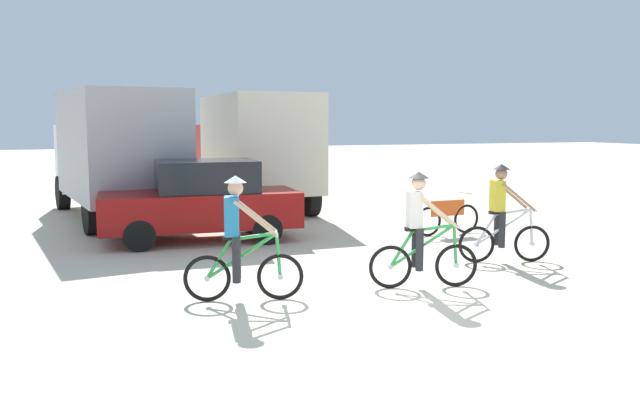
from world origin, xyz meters
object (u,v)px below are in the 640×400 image
object	(u,v)px
cyclist_orange_shirt	(239,243)
bicycle_spare	(448,218)
box_truck_grey_hauler	(115,149)
cyclist_near_camera	(502,217)
box_truck_cream_rv	(253,146)
cyclist_cowboy_hat	(420,234)
sedan_parked	(202,201)

from	to	relation	value
cyclist_orange_shirt	bicycle_spare	world-z (taller)	cyclist_orange_shirt
box_truck_grey_hauler	cyclist_near_camera	distance (m)	10.40
cyclist_orange_shirt	box_truck_cream_rv	bearing A→B (deg)	74.09
cyclist_cowboy_hat	sedan_parked	bearing A→B (deg)	115.22
box_truck_cream_rv	sedan_parked	xyz separation A→B (m)	(-2.47, -5.00, -0.99)
cyclist_near_camera	box_truck_cream_rv	bearing A→B (deg)	104.20
cyclist_orange_shirt	cyclist_near_camera	xyz separation A→B (m)	(5.13, 0.83, 0.00)
sedan_parked	bicycle_spare	bearing A→B (deg)	-12.54
box_truck_cream_rv	sedan_parked	world-z (taller)	box_truck_cream_rv
box_truck_grey_hauler	box_truck_cream_rv	bearing A→B (deg)	12.50
cyclist_cowboy_hat	bicycle_spare	distance (m)	4.99
cyclist_near_camera	box_truck_grey_hauler	bearing A→B (deg)	127.53
sedan_parked	cyclist_cowboy_hat	distance (m)	5.73
box_truck_grey_hauler	sedan_parked	distance (m)	4.50
box_truck_cream_rv	cyclist_cowboy_hat	xyz separation A→B (m)	(-0.02, -10.19, -1.03)
cyclist_orange_shirt	cyclist_near_camera	distance (m)	5.19
sedan_parked	cyclist_orange_shirt	distance (m)	4.93
box_truck_grey_hauler	cyclist_orange_shirt	world-z (taller)	box_truck_grey_hauler
box_truck_cream_rv	box_truck_grey_hauler	bearing A→B (deg)	-167.50
box_truck_grey_hauler	cyclist_orange_shirt	size ratio (longest dim) A/B	3.85
cyclist_near_camera	bicycle_spare	world-z (taller)	cyclist_near_camera
box_truck_cream_rv	cyclist_orange_shirt	bearing A→B (deg)	-105.91
bicycle_spare	sedan_parked	bearing A→B (deg)	167.46
cyclist_cowboy_hat	bicycle_spare	bearing A→B (deg)	53.16
cyclist_orange_shirt	cyclist_cowboy_hat	size ratio (longest dim) A/B	1.00
cyclist_cowboy_hat	bicycle_spare	world-z (taller)	cyclist_cowboy_hat
box_truck_grey_hauler	sedan_parked	bearing A→B (deg)	-69.52
box_truck_grey_hauler	bicycle_spare	xyz separation A→B (m)	(6.96, -5.32, -1.48)
sedan_parked	cyclist_orange_shirt	bearing A→B (deg)	-94.21
sedan_parked	bicycle_spare	distance (m)	5.57
box_truck_cream_rv	cyclist_near_camera	xyz separation A→B (m)	(2.30, -9.09, -1.03)
cyclist_cowboy_hat	cyclist_near_camera	size ratio (longest dim) A/B	1.00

